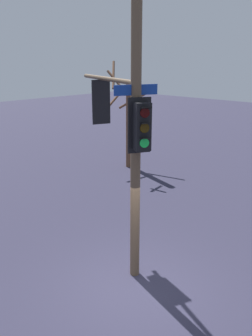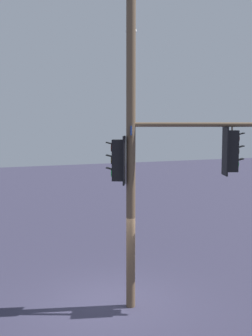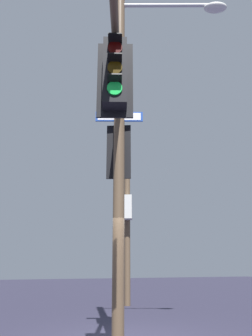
# 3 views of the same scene
# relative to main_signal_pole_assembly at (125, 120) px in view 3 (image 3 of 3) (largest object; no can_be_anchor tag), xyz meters

# --- Properties ---
(main_signal_pole_assembly) EXTENTS (4.29, 4.32, 8.52)m
(main_signal_pole_assembly) POSITION_rel_main_signal_pole_assembly_xyz_m (0.00, 0.00, 0.00)
(main_signal_pole_assembly) COLOR brown
(main_signal_pole_assembly) RESTS_ON ground
(secondary_pole_assembly) EXTENTS (0.67, 0.85, 7.40)m
(secondary_pole_assembly) POSITION_rel_main_signal_pole_assembly_xyz_m (3.20, 7.13, -0.76)
(secondary_pole_assembly) COLOR brown
(secondary_pole_assembly) RESTS_ON ground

